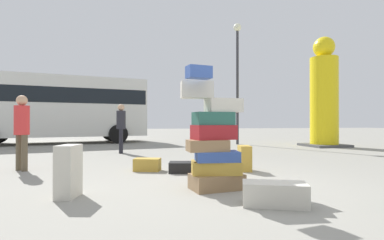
{
  "coord_description": "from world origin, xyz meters",
  "views": [
    {
      "loc": [
        -1.46,
        -4.37,
        1.03
      ],
      "look_at": [
        -0.15,
        1.78,
        1.07
      ],
      "focal_mm": 27.49,
      "sensor_mm": 36.0,
      "label": 1
    }
  ],
  "objects_px": {
    "suitcase_black_right_side": "(184,167)",
    "suitcase_cream_foreground_far": "(68,171)",
    "suitcase_tan_left_side": "(147,165)",
    "person_tourist_with_camera": "(121,124)",
    "yellow_dummy_statue": "(324,97)",
    "person_bearded_onlooker": "(22,126)",
    "parked_bus": "(58,105)",
    "suitcase_cream_foreground_near": "(274,194)",
    "suitcase_tan_upright_blue": "(245,158)",
    "lamp_post": "(237,64)",
    "suitcase_tower": "(213,141)"
  },
  "relations": [
    {
      "from": "suitcase_tan_upright_blue",
      "to": "yellow_dummy_statue",
      "type": "distance_m",
      "value": 7.83
    },
    {
      "from": "suitcase_tower",
      "to": "person_bearded_onlooker",
      "type": "height_order",
      "value": "suitcase_tower"
    },
    {
      "from": "suitcase_tan_left_side",
      "to": "suitcase_tan_upright_blue",
      "type": "xyz_separation_m",
      "value": [
        2.01,
        -0.43,
        0.13
      ]
    },
    {
      "from": "suitcase_cream_foreground_near",
      "to": "person_tourist_with_camera",
      "type": "xyz_separation_m",
      "value": [
        -2.03,
        6.65,
        0.82
      ]
    },
    {
      "from": "suitcase_tan_upright_blue",
      "to": "yellow_dummy_statue",
      "type": "relative_size",
      "value": 0.11
    },
    {
      "from": "suitcase_tower",
      "to": "suitcase_cream_foreground_far",
      "type": "height_order",
      "value": "suitcase_tower"
    },
    {
      "from": "suitcase_cream_foreground_near",
      "to": "suitcase_tan_left_side",
      "type": "height_order",
      "value": "suitcase_cream_foreground_near"
    },
    {
      "from": "suitcase_tower",
      "to": "suitcase_cream_foreground_near",
      "type": "height_order",
      "value": "suitcase_tower"
    },
    {
      "from": "suitcase_cream_foreground_near",
      "to": "suitcase_cream_foreground_far",
      "type": "bearing_deg",
      "value": -178.95
    },
    {
      "from": "suitcase_cream_foreground_far",
      "to": "person_tourist_with_camera",
      "type": "height_order",
      "value": "person_tourist_with_camera"
    },
    {
      "from": "person_bearded_onlooker",
      "to": "yellow_dummy_statue",
      "type": "xyz_separation_m",
      "value": [
        10.26,
        4.11,
        1.12
      ]
    },
    {
      "from": "suitcase_black_right_side",
      "to": "suitcase_cream_foreground_far",
      "type": "xyz_separation_m",
      "value": [
        -1.91,
        -1.62,
        0.25
      ]
    },
    {
      "from": "suitcase_black_right_side",
      "to": "person_tourist_with_camera",
      "type": "relative_size",
      "value": 0.38
    },
    {
      "from": "suitcase_cream_foreground_near",
      "to": "person_bearded_onlooker",
      "type": "height_order",
      "value": "person_bearded_onlooker"
    },
    {
      "from": "person_bearded_onlooker",
      "to": "parked_bus",
      "type": "xyz_separation_m",
      "value": [
        -1.14,
        8.33,
        0.88
      ]
    },
    {
      "from": "yellow_dummy_statue",
      "to": "lamp_post",
      "type": "relative_size",
      "value": 0.83
    },
    {
      "from": "suitcase_black_right_side",
      "to": "suitcase_cream_foreground_far",
      "type": "relative_size",
      "value": 0.85
    },
    {
      "from": "suitcase_tan_upright_blue",
      "to": "lamp_post",
      "type": "height_order",
      "value": "lamp_post"
    },
    {
      "from": "person_bearded_onlooker",
      "to": "suitcase_cream_foreground_far",
      "type": "bearing_deg",
      "value": -17.65
    },
    {
      "from": "suitcase_tan_upright_blue",
      "to": "person_tourist_with_camera",
      "type": "bearing_deg",
      "value": 132.55
    },
    {
      "from": "suitcase_cream_foreground_near",
      "to": "lamp_post",
      "type": "relative_size",
      "value": 0.14
    },
    {
      "from": "suitcase_black_right_side",
      "to": "yellow_dummy_statue",
      "type": "xyz_separation_m",
      "value": [
        6.94,
        5.04,
        1.96
      ]
    },
    {
      "from": "suitcase_black_right_side",
      "to": "suitcase_cream_foreground_far",
      "type": "distance_m",
      "value": 2.52
    },
    {
      "from": "suitcase_cream_foreground_far",
      "to": "suitcase_cream_foreground_near",
      "type": "height_order",
      "value": "suitcase_cream_foreground_far"
    },
    {
      "from": "suitcase_tan_upright_blue",
      "to": "suitcase_black_right_side",
      "type": "bearing_deg",
      "value": -173.05
    },
    {
      "from": "suitcase_tower",
      "to": "suitcase_cream_foreground_near",
      "type": "bearing_deg",
      "value": -64.88
    },
    {
      "from": "suitcase_cream_foreground_far",
      "to": "person_tourist_with_camera",
      "type": "bearing_deg",
      "value": 98.06
    },
    {
      "from": "suitcase_cream_foreground_near",
      "to": "person_bearded_onlooker",
      "type": "xyz_separation_m",
      "value": [
        -3.98,
        3.49,
        0.81
      ]
    },
    {
      "from": "person_bearded_onlooker",
      "to": "yellow_dummy_statue",
      "type": "height_order",
      "value": "yellow_dummy_statue"
    },
    {
      "from": "suitcase_cream_foreground_far",
      "to": "person_bearded_onlooker",
      "type": "relative_size",
      "value": 0.45
    },
    {
      "from": "suitcase_tan_left_side",
      "to": "person_tourist_with_camera",
      "type": "height_order",
      "value": "person_tourist_with_camera"
    },
    {
      "from": "suitcase_tower",
      "to": "person_bearded_onlooker",
      "type": "bearing_deg",
      "value": 144.96
    },
    {
      "from": "suitcase_tan_left_side",
      "to": "parked_bus",
      "type": "bearing_deg",
      "value": 130.41
    },
    {
      "from": "person_tourist_with_camera",
      "to": "yellow_dummy_statue",
      "type": "distance_m",
      "value": 8.43
    },
    {
      "from": "suitcase_tower",
      "to": "suitcase_black_right_side",
      "type": "height_order",
      "value": "suitcase_tower"
    },
    {
      "from": "suitcase_cream_foreground_near",
      "to": "lamp_post",
      "type": "bearing_deg",
      "value": 92.83
    },
    {
      "from": "suitcase_tan_left_side",
      "to": "yellow_dummy_statue",
      "type": "bearing_deg",
      "value": 49.03
    },
    {
      "from": "suitcase_black_right_side",
      "to": "suitcase_tan_left_side",
      "type": "height_order",
      "value": "suitcase_tan_left_side"
    },
    {
      "from": "suitcase_tower",
      "to": "lamp_post",
      "type": "xyz_separation_m",
      "value": [
        3.6,
        8.41,
        2.96
      ]
    },
    {
      "from": "suitcase_tower",
      "to": "suitcase_black_right_side",
      "type": "distance_m",
      "value": 1.66
    },
    {
      "from": "suitcase_black_right_side",
      "to": "suitcase_cream_foreground_near",
      "type": "distance_m",
      "value": 2.64
    },
    {
      "from": "suitcase_tan_left_side",
      "to": "person_bearded_onlooker",
      "type": "xyz_separation_m",
      "value": [
        -2.6,
        0.57,
        0.82
      ]
    },
    {
      "from": "suitcase_tower",
      "to": "suitcase_cream_foreground_far",
      "type": "distance_m",
      "value": 2.12
    },
    {
      "from": "suitcase_cream_foreground_far",
      "to": "parked_bus",
      "type": "xyz_separation_m",
      "value": [
        -2.55,
        10.89,
        1.47
      ]
    },
    {
      "from": "suitcase_black_right_side",
      "to": "suitcase_cream_foreground_near",
      "type": "relative_size",
      "value": 0.79
    },
    {
      "from": "yellow_dummy_statue",
      "to": "parked_bus",
      "type": "height_order",
      "value": "yellow_dummy_statue"
    },
    {
      "from": "suitcase_cream_foreground_far",
      "to": "person_tourist_with_camera",
      "type": "distance_m",
      "value": 5.77
    },
    {
      "from": "suitcase_cream_foreground_near",
      "to": "yellow_dummy_statue",
      "type": "height_order",
      "value": "yellow_dummy_statue"
    },
    {
      "from": "suitcase_cream_foreground_near",
      "to": "yellow_dummy_statue",
      "type": "xyz_separation_m",
      "value": [
        6.28,
        7.6,
        1.93
      ]
    },
    {
      "from": "suitcase_black_right_side",
      "to": "parked_bus",
      "type": "relative_size",
      "value": 0.07
    }
  ]
}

